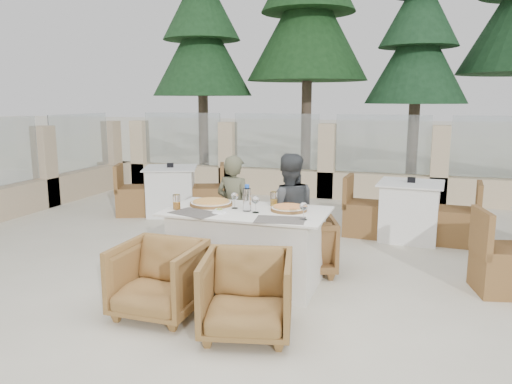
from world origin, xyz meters
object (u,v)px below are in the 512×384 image
(wine_glass_corner, at_px, (304,210))
(water_bottle, at_px, (247,198))
(beer_glass_right, at_px, (274,199))
(diner_left, at_px, (234,209))
(diner_right, at_px, (288,213))
(dining_table, at_px, (247,248))
(wine_glass_near, at_px, (256,203))
(armchair_far_right, at_px, (304,244))
(armchair_near_left, at_px, (159,279))
(armchair_near_right, at_px, (247,295))
(beer_glass_left, at_px, (177,202))
(pizza_left, at_px, (211,202))
(pizza_right, at_px, (289,208))
(olive_dish, at_px, (219,211))
(bg_table_b, at_px, (410,211))
(bg_table_a, at_px, (171,191))
(armchair_far_left, at_px, (229,236))
(wine_glass_centre, at_px, (235,200))

(wine_glass_corner, bearing_deg, water_bottle, 163.01)
(beer_glass_right, distance_m, diner_left, 0.70)
(beer_glass_right, height_order, diner_right, diner_right)
(dining_table, xyz_separation_m, wine_glass_near, (0.12, -0.08, 0.48))
(armchair_far_right, bearing_deg, armchair_near_left, 37.94)
(wine_glass_near, height_order, beer_glass_right, wine_glass_near)
(wine_glass_near, distance_m, armchair_near_right, 1.11)
(beer_glass_left, bearing_deg, pizza_left, 49.36)
(pizza_right, height_order, olive_dish, pizza_right)
(armchair_near_left, xyz_separation_m, diner_right, (0.78, 1.44, 0.32))
(armchair_near_right, relative_size, bg_table_b, 0.44)
(wine_glass_near, bearing_deg, armchair_near_left, -126.16)
(armchair_near_right, distance_m, bg_table_a, 4.41)
(water_bottle, relative_size, diner_left, 0.21)
(pizza_right, distance_m, diner_left, 0.94)
(pizza_right, height_order, armchair_far_left, pizza_right)
(olive_dish, distance_m, armchair_far_left, 1.01)
(beer_glass_left, bearing_deg, beer_glass_right, 27.54)
(armchair_far_left, relative_size, armchair_near_left, 0.91)
(bg_table_b, bearing_deg, armchair_near_left, -119.00)
(armchair_far_left, xyz_separation_m, diner_right, (0.73, -0.12, 0.35))
(wine_glass_corner, height_order, armchair_far_left, wine_glass_corner)
(pizza_left, distance_m, bg_table_b, 2.91)
(diner_right, bearing_deg, armchair_near_right, 73.87)
(bg_table_a, bearing_deg, pizza_right, -64.96)
(water_bottle, distance_m, armchair_near_left, 1.17)
(olive_dish, bearing_deg, armchair_far_right, 47.91)
(wine_glass_near, xyz_separation_m, diner_right, (0.17, 0.60, -0.22))
(armchair_near_left, xyz_separation_m, bg_table_a, (-1.70, 3.49, 0.06))
(wine_glass_corner, height_order, armchair_near_right, wine_glass_corner)
(pizza_left, relative_size, beer_glass_left, 2.96)
(diner_left, relative_size, diner_right, 0.96)
(pizza_left, xyz_separation_m, wine_glass_near, (0.55, -0.19, 0.06))
(armchair_far_right, bearing_deg, armchair_near_right, 67.17)
(beer_glass_right, xyz_separation_m, diner_right, (0.09, 0.24, -0.20))
(armchair_far_right, height_order, bg_table_b, bg_table_b)
(beer_glass_left, relative_size, olive_dish, 1.35)
(diner_right, bearing_deg, armchair_near_left, 42.95)
(dining_table, bearing_deg, armchair_far_left, 124.45)
(dining_table, bearing_deg, armchair_far_right, 49.82)
(pizza_left, bearing_deg, armchair_far_left, 91.60)
(beer_glass_left, relative_size, armchair_far_right, 0.22)
(armchair_far_right, distance_m, armchair_near_right, 1.57)
(water_bottle, relative_size, wine_glass_corner, 1.44)
(beer_glass_left, relative_size, armchair_near_right, 0.21)
(bg_table_a, bearing_deg, beer_glass_right, -65.20)
(diner_left, distance_m, diner_right, 0.66)
(beer_glass_left, xyz_separation_m, armchair_far_right, (1.14, 0.72, -0.53))
(diner_right, distance_m, bg_table_b, 2.13)
(wine_glass_centre, height_order, beer_glass_left, wine_glass_centre)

